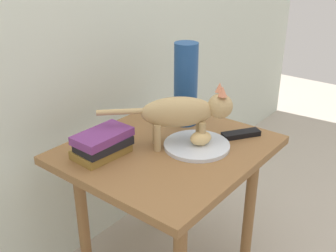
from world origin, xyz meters
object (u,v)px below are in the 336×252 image
plate (197,145)px  green_vase (186,84)px  bread_roll (201,138)px  side_table (168,167)px  cat (186,112)px  book_stack (102,144)px  tv_remote (241,134)px

plate → green_vase: 0.27m
plate → bread_roll: bread_roll is taller
side_table → cat: size_ratio=1.96×
plate → green_vase: (0.15, 0.16, 0.16)m
side_table → bread_roll: 0.18m
bread_roll → book_stack: (-0.26, 0.23, 0.01)m
green_vase → cat: bearing=-143.4°
side_table → green_vase: (0.21, 0.07, 0.26)m
plate → cat: 0.13m
plate → green_vase: green_vase is taller
plate → tv_remote: size_ratio=1.60×
green_vase → side_table: bearing=-160.2°
book_stack → tv_remote: size_ratio=1.34×
side_table → plate: 0.14m
tv_remote → green_vase: bearing=130.1°
bread_roll → cat: cat is taller
cat → bread_roll: bearing=-73.3°
plate → book_stack: book_stack is taller
plate → bread_roll: bearing=-74.1°
cat → plate: bearing=-73.0°
side_table → tv_remote: (0.24, -0.17, 0.10)m
plate → cat: bearing=107.0°
cat → book_stack: 0.31m
bread_roll → tv_remote: bearing=-21.4°
side_table → tv_remote: bearing=-35.6°
bread_roll → tv_remote: 0.19m
plate → green_vase: size_ratio=0.72×
plate → cat: cat is taller
side_table → green_vase: size_ratio=2.13×
plate → bread_roll: (0.00, -0.01, 0.03)m
green_vase → tv_remote: (0.03, -0.24, -0.16)m
green_vase → book_stack: bearing=171.7°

